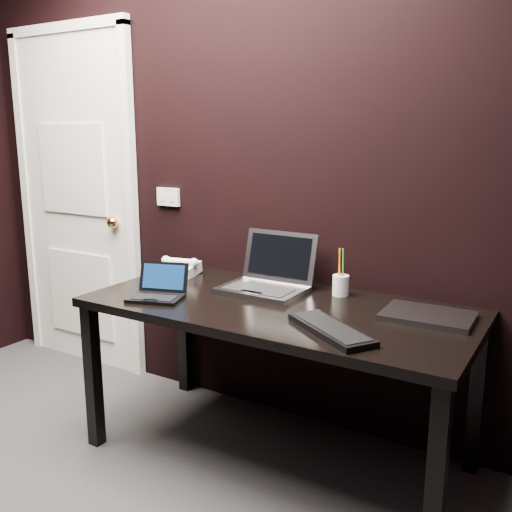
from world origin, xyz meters
The scene contains 11 objects.
wall_back centered at (0.00, 1.80, 1.30)m, with size 4.00×4.00×0.00m, color black.
door centered at (-1.35, 1.78, 1.04)m, with size 0.99×0.10×2.14m.
wall_switch centered at (-0.62, 1.79, 1.12)m, with size 0.15×0.02×0.10m.
desk centered at (0.30, 1.40, 0.66)m, with size 1.70×0.80×0.74m.
netbook centered at (-0.21, 1.20, 0.77)m, with size 0.29×0.27×0.15m.
silver_laptop centered at (0.15, 1.56, 0.79)m, with size 0.38×0.35×0.26m.
ext_keyboard centered at (0.65, 1.19, 0.75)m, with size 0.42×0.35×0.03m.
closed_laptop centered at (0.92, 1.54, 0.75)m, with size 0.36×0.27×0.02m.
desk_phone centered at (-0.39, 1.60, 0.78)m, with size 0.22×0.19×0.10m.
mobile_phone centered at (-0.43, 1.47, 0.77)m, with size 0.05×0.05×0.08m.
pen_cup centered at (0.48, 1.67, 0.79)m, with size 0.08×0.08×0.22m.
Camera 1 is at (1.45, -0.70, 1.49)m, focal length 40.00 mm.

